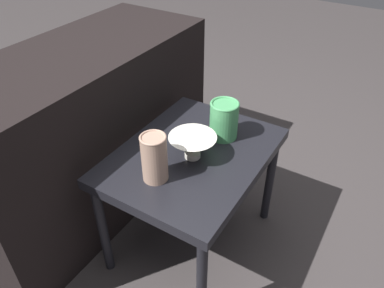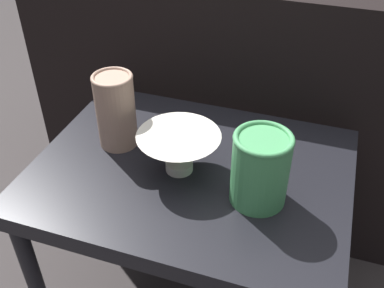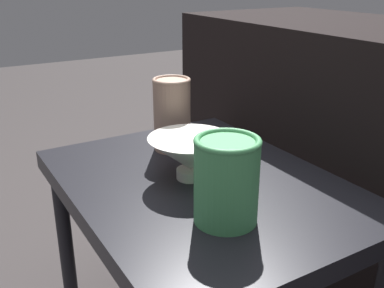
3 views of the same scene
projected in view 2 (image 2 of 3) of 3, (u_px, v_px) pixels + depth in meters
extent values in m
cube|color=black|center=(191.00, 175.00, 0.96)|extent=(0.66, 0.50, 0.04)
cylinder|color=black|center=(37.00, 288.00, 1.02)|extent=(0.04, 0.04, 0.45)
cylinder|color=black|center=(121.00, 171.00, 1.35)|extent=(0.04, 0.04, 0.45)
cylinder|color=black|center=(322.00, 217.00, 1.20)|extent=(0.04, 0.04, 0.45)
cube|color=black|center=(247.00, 88.00, 1.44)|extent=(1.22, 0.50, 0.76)
cylinder|color=silver|center=(179.00, 166.00, 0.94)|extent=(0.06, 0.06, 0.02)
cone|color=silver|center=(179.00, 149.00, 0.91)|extent=(0.17, 0.17, 0.07)
cylinder|color=tan|center=(116.00, 111.00, 0.97)|extent=(0.09, 0.09, 0.17)
torus|color=tan|center=(112.00, 77.00, 0.92)|extent=(0.09, 0.09, 0.01)
cylinder|color=#47995B|center=(260.00, 170.00, 0.83)|extent=(0.11, 0.11, 0.14)
torus|color=#47995B|center=(264.00, 139.00, 0.79)|extent=(0.11, 0.11, 0.01)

